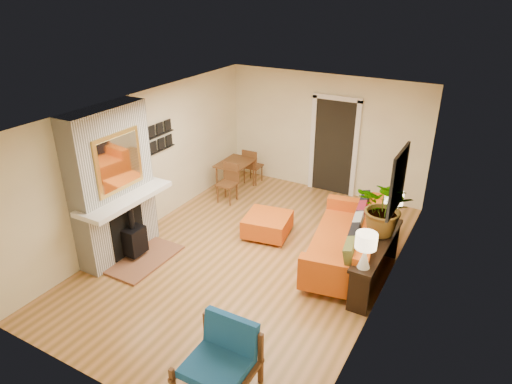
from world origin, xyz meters
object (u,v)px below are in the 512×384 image
dining_table (238,168)px  lamp_near (366,247)px  ottoman (267,224)px  sofa (349,242)px  lamp_far (393,203)px  houseplant (386,207)px  blue_chair (222,354)px  console_table (377,251)px

dining_table → lamp_near: (3.65, -2.63, 0.51)m
ottoman → sofa: bearing=-4.6°
lamp_near → lamp_far: bearing=90.0°
houseplant → dining_table: bearing=156.5°
houseplant → blue_chair: bearing=-107.1°
ottoman → lamp_far: size_ratio=1.70×
ottoman → houseplant: size_ratio=0.98×
lamp_far → sofa: bearing=-141.2°
sofa → dining_table: sofa is taller
ottoman → lamp_near: lamp_near is taller
blue_chair → lamp_near: lamp_near is taller
sofa → lamp_far: lamp_far is taller
ottoman → blue_chair: bearing=-70.5°
console_table → houseplant: houseplant is taller
ottoman → blue_chair: (1.17, -3.31, 0.22)m
lamp_far → houseplant: houseplant is taller
blue_chair → houseplant: houseplant is taller
dining_table → lamp_near: bearing=-35.8°
blue_chair → dining_table: size_ratio=0.54×
sofa → lamp_near: 1.37m
lamp_near → lamp_far: same height
dining_table → houseplant: size_ratio=1.65×
blue_chair → houseplant: size_ratio=0.90×
ottoman → dining_table: bearing=136.5°
dining_table → houseplant: bearing=-23.5°
ottoman → console_table: bearing=-12.2°
blue_chair → lamp_near: bearing=65.0°
sofa → console_table: (0.54, -0.34, 0.17)m
lamp_near → console_table: bearing=90.0°
ottoman → houseplant: bearing=-4.3°
blue_chair → lamp_far: 3.80m
blue_chair → dining_table: 5.44m
ottoman → dining_table: 2.09m
console_table → sofa: bearing=147.9°
blue_chair → houseplant: bearing=72.9°
sofa → ottoman: bearing=175.4°
ottoman → houseplant: (2.14, -0.16, 0.96)m
ottoman → console_table: console_table is taller
dining_table → blue_chair: bearing=-60.6°
sofa → blue_chair: (-0.44, -3.19, 0.05)m
dining_table → ottoman: bearing=-43.5°
sofa → houseplant: houseplant is taller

